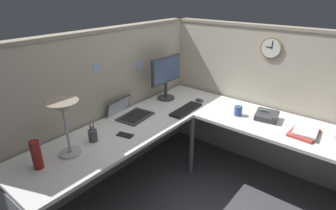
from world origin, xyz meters
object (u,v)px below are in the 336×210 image
Objects in this scene: office_phone at (267,116)px; book_stack at (305,132)px; pen_cup at (93,135)px; thermos_flask at (36,155)px; monitor at (166,75)px; keyboard at (186,110)px; desk_lamp_dome at (63,111)px; cell_phone at (125,135)px; wall_clock at (271,48)px; computer_mouse at (199,100)px; coffee_mug at (238,111)px; laptop at (128,113)px.

office_phone reaches higher than book_stack.
pen_cup is 0.82× the size of thermos_flask.
keyboard is at bearing -109.05° from monitor.
desk_lamp_dome is 0.60m from cell_phone.
pen_cup is 1.85m from book_stack.
wall_clock reaches higher than keyboard.
computer_mouse is 0.50m from coffee_mug.
book_stack is at bearing -65.04° from cell_phone.
desk_lamp_dome is 2.06m from wall_clock.
coffee_mug is (0.11, -0.85, -0.25)m from monitor.
monitor reaches higher than laptop.
cell_phone is 0.63× the size of office_phone.
laptop is at bearing 124.32° from office_phone.
desk_lamp_dome is (-1.23, 0.24, 0.35)m from keyboard.
keyboard is 1.95× the size of thermos_flask.
keyboard is 1.44× the size of book_stack.
thermos_flask is at bearing 167.56° from keyboard.
thermos_flask is at bearing 172.37° from computer_mouse.
laptop is at bearing 7.91° from thermos_flask.
book_stack is (0.71, -1.51, -0.00)m from laptop.
keyboard is at bearing -23.28° from cell_phone.
coffee_mug is 0.72m from wall_clock.
coffee_mug is (-0.08, 0.27, 0.01)m from office_phone.
desk_lamp_dome is 2.47× the size of pen_cup.
desk_lamp_dome is at bearing -3.76° from thermos_flask.
office_phone is (0.03, -0.77, 0.02)m from computer_mouse.
monitor is at bearing 68.58° from keyboard.
office_phone is at bearing -152.95° from wall_clock.
pen_cup is at bearing 169.64° from computer_mouse.
coffee_mug reaches higher than cell_phone.
laptop reaches higher than office_phone.
book_stack is (0.12, -1.49, -0.27)m from monitor.
pen_cup reaches higher than keyboard.
keyboard is 1.95× the size of wall_clock.
laptop is at bearing 138.01° from wall_clock.
keyboard is at bearing 102.64° from book_stack.
wall_clock reaches higher than office_phone.
office_phone is (1.55, -0.99, -0.33)m from desk_lamp_dome.
computer_mouse is at bearing -10.36° from pen_cup.
wall_clock is at bearing -62.16° from monitor.
book_stack is at bearing -89.23° from coffee_mug.
pen_cup is (-0.54, -0.14, 0.03)m from laptop.
laptop is at bearing 115.04° from book_stack.
office_phone is (0.19, -1.12, -0.26)m from monitor.
computer_mouse is 0.47× the size of thermos_flask.
desk_lamp_dome reaches higher than coffee_mug.
monitor is at bearing 5.96° from pen_cup.
office_phone is at bearing -29.25° from thermos_flask.
computer_mouse is 0.77m from office_phone.
keyboard is 2.39× the size of pen_cup.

